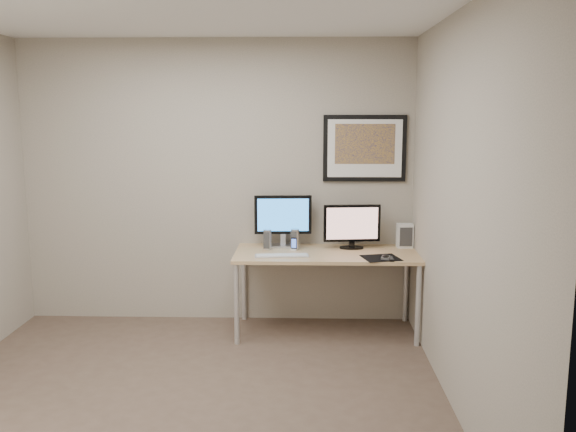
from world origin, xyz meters
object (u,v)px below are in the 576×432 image
Objects in this scene: phone_dock at (294,244)px; keyboard at (282,256)px; monitor_tv at (352,225)px; fan_unit at (405,236)px; speaker_right at (295,239)px; speaker_left at (267,240)px; monitor_large at (283,218)px; desk at (326,259)px; framed_art at (365,148)px.

phone_dock is 0.25× the size of keyboard.
fan_unit is (0.49, 0.07, -0.11)m from monitor_tv.
speaker_right reaches higher than keyboard.
monitor_large is at bearing 51.21° from speaker_left.
monitor_large reaches higher than keyboard.
monitor_large reaches higher than speaker_right.
fan_unit is (1.24, 0.12, 0.02)m from speaker_left.
desk is 3.50× the size of keyboard.
speaker_right is 0.85× the size of fan_unit.
framed_art is at bearing 37.63° from speaker_right.
fan_unit reaches higher than speaker_left.
phone_dock is at bearing -174.42° from fan_unit.
speaker_right is (-0.28, 0.11, 0.16)m from desk.
monitor_tv is 1.12× the size of keyboard.
monitor_tv reaches higher than phone_dock.
phone_dock is at bearing 166.30° from desk.
desk is 3.13× the size of monitor_tv.
keyboard is (-0.38, -0.17, 0.07)m from desk.
phone_dock reaches higher than desk.
fan_unit is at bearing 24.38° from speaker_right.
monitor_large is at bearing 137.92° from phone_dock.
speaker_right is (-0.51, -0.04, -0.12)m from monitor_tv.
framed_art is at bearing 24.48° from speaker_left.
keyboard reaches higher than desk.
fan_unit is (1.00, 0.15, 0.05)m from phone_dock.
monitor_large is 1.02× the size of monitor_tv.
phone_dock is 1.02m from fan_unit.
keyboard is at bearing -99.65° from phone_dock.
monitor_large is at bearing -171.19° from framed_art.
speaker_right is at bearing -176.82° from fan_unit.
keyboard is at bearing -92.72° from speaker_right.
phone_dock reaches higher than keyboard.
desk is at bearing -136.54° from framed_art.
speaker_right is (0.25, 0.02, 0.00)m from speaker_left.
fan_unit reaches higher than desk.
desk is 1.07m from framed_art.
monitor_tv reaches higher than speaker_right.
monitor_tv is 2.82× the size of speaker_left.
desk is 7.38× the size of fan_unit.
monitor_tv is at bearing -174.79° from fan_unit.
speaker_right is 1.00m from fan_unit.
desk is at bearing -0.55° from phone_dock.
desk is 0.55m from speaker_left.
keyboard is 1.17m from fan_unit.
monitor_large reaches higher than monitor_tv.
speaker_right is at bearing -160.73° from framed_art.
speaker_right reaches higher than phone_dock.
monitor_large is at bearing 167.75° from monitor_tv.
speaker_left reaches higher than keyboard.
speaker_left is at bearing -141.87° from monitor_large.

